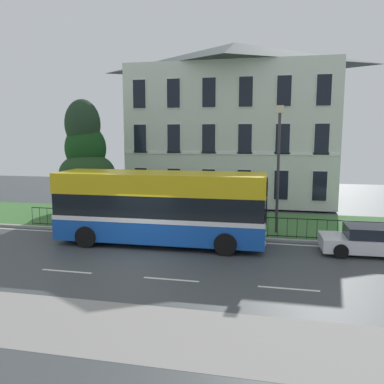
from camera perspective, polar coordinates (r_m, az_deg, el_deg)
name	(u,v)px	position (r m, az deg, el deg)	size (l,w,h in m)	color
ground_plane	(145,251)	(17.61, -6.74, -8.43)	(60.00, 56.00, 0.18)	#3E4345
georgian_townhouse	(234,122)	(30.65, 6.01, 9.94)	(14.64, 8.53, 11.59)	silver
iron_verge_railing	(208,224)	(19.85, 2.25, -4.57)	(19.53, 0.04, 0.97)	black
evergreen_tree	(86,171)	(25.51, -14.92, 2.86)	(4.17, 4.17, 7.15)	#423328
single_decker_bus	(161,207)	(18.29, -4.47, -2.13)	(9.59, 2.85, 3.31)	#164DB3
parked_hatchback_01	(370,240)	(18.51, 24.15, -6.34)	(3.95, 1.95, 1.21)	silver
street_lamp_post	(278,160)	(20.10, 12.27, 4.43)	(0.36, 0.24, 6.29)	#333338
litter_bin	(175,219)	(20.51, -2.40, -3.95)	(0.56, 0.56, 1.13)	#4C4742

